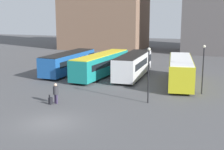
% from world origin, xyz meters
% --- Properties ---
extents(ground_plane, '(160.00, 160.00, 0.00)m').
position_xyz_m(ground_plane, '(0.00, 0.00, 0.00)').
color(ground_plane, '#4C4C4F').
extents(bus_0, '(3.00, 11.16, 2.76)m').
position_xyz_m(bus_0, '(-7.53, 18.18, 1.51)').
color(bus_0, '#1E56A3').
rests_on(bus_0, ground_plane).
extents(bus_1, '(3.54, 12.58, 2.83)m').
position_xyz_m(bus_1, '(-2.65, 17.76, 1.55)').
color(bus_1, '#19847F').
rests_on(bus_1, ground_plane).
extents(bus_2, '(2.88, 10.72, 2.95)m').
position_xyz_m(bus_2, '(1.43, 18.24, 1.61)').
color(bus_2, silver).
rests_on(bus_2, ground_plane).
extents(bus_3, '(4.09, 11.49, 2.96)m').
position_xyz_m(bus_3, '(7.52, 16.33, 1.62)').
color(bus_3, gold).
rests_on(bus_3, ground_plane).
extents(traveler, '(0.56, 0.56, 1.85)m').
position_xyz_m(traveler, '(-2.05, 4.63, 1.10)').
color(traveler, '#382D4C').
rests_on(traveler, ground_plane).
extents(suitcase, '(0.30, 0.37, 0.92)m').
position_xyz_m(suitcase, '(-2.38, 4.24, 0.32)').
color(suitcase, black).
rests_on(suitcase, ground_plane).
extents(lamp_post_0, '(0.28, 0.28, 5.02)m').
position_xyz_m(lamp_post_0, '(5.72, 7.52, 3.00)').
color(lamp_post_0, black).
rests_on(lamp_post_0, ground_plane).
extents(lamp_post_1, '(0.28, 0.28, 4.93)m').
position_xyz_m(lamp_post_1, '(10.14, 12.33, 2.95)').
color(lamp_post_1, black).
rests_on(lamp_post_1, ground_plane).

